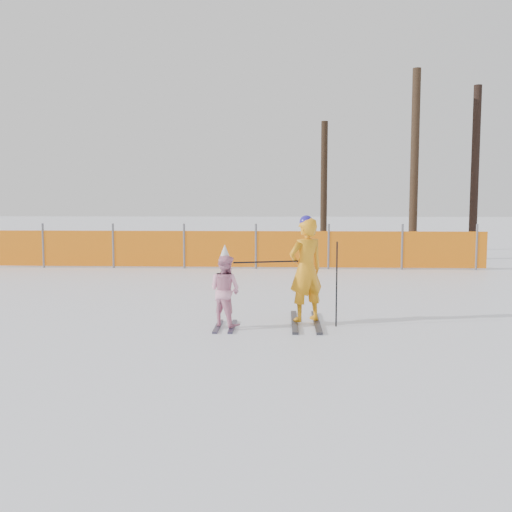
# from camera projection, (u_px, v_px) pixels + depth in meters

# --- Properties ---
(ground) EXTENTS (120.00, 120.00, 0.00)m
(ground) POSITION_uv_depth(u_px,v_px,m) (254.00, 324.00, 8.69)
(ground) COLOR white
(ground) RESTS_ON ground
(adult) EXTENTS (0.69, 1.57, 1.66)m
(adult) POSITION_uv_depth(u_px,v_px,m) (306.00, 270.00, 8.69)
(adult) COLOR black
(adult) RESTS_ON ground
(child) EXTENTS (0.65, 0.86, 1.24)m
(child) POSITION_uv_depth(u_px,v_px,m) (225.00, 290.00, 8.42)
(child) COLOR black
(child) RESTS_ON ground
(ski_poles) EXTENTS (1.55, 0.30, 1.28)m
(ski_poles) POSITION_uv_depth(u_px,v_px,m) (305.00, 274.00, 8.51)
(ski_poles) COLOR black
(ski_poles) RESTS_ON ground
(safety_fence) EXTENTS (14.31, 0.06, 1.25)m
(safety_fence) POSITION_uv_depth(u_px,v_px,m) (225.00, 249.00, 15.79)
(safety_fence) COLOR #595960
(safety_fence) RESTS_ON ground
(tree_trunks) EXTENTS (4.89, 2.96, 5.94)m
(tree_trunks) POSITION_uv_depth(u_px,v_px,m) (407.00, 175.00, 18.70)
(tree_trunks) COLOR #332316
(tree_trunks) RESTS_ON ground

